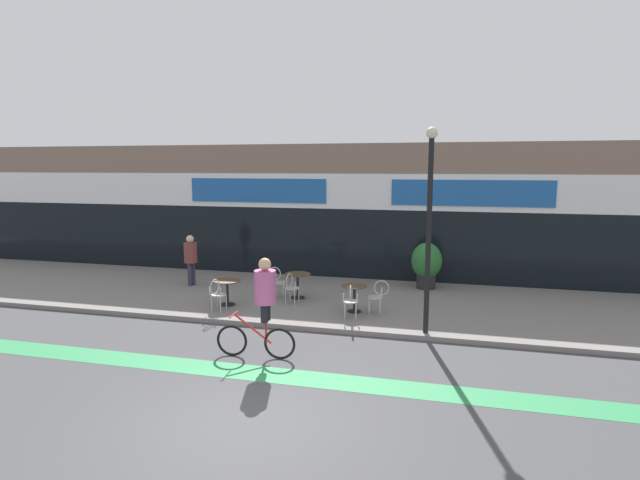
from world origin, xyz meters
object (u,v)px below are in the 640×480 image
Objects in this scene: cafe_chair_2_side at (378,294)px; pedestrian_near_end at (191,256)px; bistro_table_0 at (227,287)px; cafe_chair_1_side at (277,280)px; cafe_chair_0_near at (217,292)px; bistro_table_1 at (298,280)px; lamp_post at (429,216)px; cafe_chair_1_near at (291,286)px; cyclist_0 at (263,300)px; cafe_chair_2_near at (351,299)px; planter_pot at (427,263)px; bistro_table_2 at (354,293)px.

pedestrian_near_end is at bearing -18.36° from cafe_chair_2_side.
bistro_table_0 is 0.84× the size of cafe_chair_1_side.
cafe_chair_0_near is (-0.01, -0.62, 0.01)m from bistro_table_0.
bistro_table_0 is at bearing 7.48° from cafe_chair_0_near.
bistro_table_1 is 0.85× the size of cafe_chair_1_side.
bistro_table_1 is 2.50m from cafe_chair_0_near.
lamp_post reaches higher than bistro_table_1.
cafe_chair_1_near is 3.82m from cyclist_0.
planter_pot is at bearing -33.43° from cafe_chair_2_near.
bistro_table_2 is 0.80× the size of cafe_chair_1_side.
bistro_table_0 is at bearing 117.15° from cafe_chair_1_near.
cafe_chair_2_side is 2.87m from lamp_post.
bistro_table_1 is 2.68m from cafe_chair_2_side.
bistro_table_1 is 4.93m from lamp_post.
pedestrian_near_end is at bearing 79.24° from cafe_chair_1_near.
planter_pot is (1.76, 3.12, 0.29)m from bistro_table_2.
bistro_table_2 is 3.59m from planter_pot.
pedestrian_near_end is (-2.14, 1.90, 0.47)m from bistro_table_0.
cafe_chair_2_near and cafe_chair_2_side have the same top height.
cyclist_0 is (2.26, -2.53, 0.62)m from cafe_chair_0_near.
bistro_table_2 is 0.62m from cafe_chair_2_near.
cafe_chair_1_side is at bearing -179.70° from bistro_table_1.
cyclist_0 reaches higher than bistro_table_0.
cafe_chair_1_side is at bearing 48.75° from cafe_chair_2_near.
cafe_chair_2_near is 0.61× the size of planter_pot.
planter_pot is at bearing 92.11° from lamp_post.
planter_pot is at bearing 32.03° from bistro_table_0.
cafe_chair_2_near is 4.14m from planter_pot.
lamp_post is at bearing -116.42° from cafe_chair_2_near.
cyclist_0 is at bearing -82.74° from bistro_table_1.
cafe_chair_1_side is at bearing 53.04° from cafe_chair_1_near.
planter_pot is 0.89× the size of pedestrian_near_end.
cafe_chair_1_side is 4.76m from planter_pot.
cafe_chair_1_near is at bearing -142.85° from planter_pot.
bistro_table_2 is 0.80× the size of cafe_chair_2_side.
cafe_chair_2_side is at bearing -109.92° from planter_pot.
cafe_chair_1_side is 1.00× the size of cafe_chair_2_near.
cafe_chair_1_side is 3.31m from pedestrian_near_end.
pedestrian_near_end is (-6.32, 1.69, 0.46)m from cafe_chair_2_side.
cafe_chair_1_near is 0.42× the size of cyclist_0.
bistro_table_2 reaches higher than bistro_table_0.
cafe_chair_1_near reaches higher than bistro_table_2.
cafe_chair_2_side is at bearing -70.26° from cafe_chair_0_near.
bistro_table_2 is at bearing -7.45° from cafe_chair_2_near.
bistro_table_0 is 1.78m from cafe_chair_1_near.
cyclist_0 reaches higher than cafe_chair_1_near.
cyclist_0 reaches higher than cafe_chair_2_near.
planter_pot reaches higher than cafe_chair_1_side.
cafe_chair_2_side is at bearing 0.41° from bistro_table_2.
pedestrian_near_end is at bearing 163.47° from bistro_table_2.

